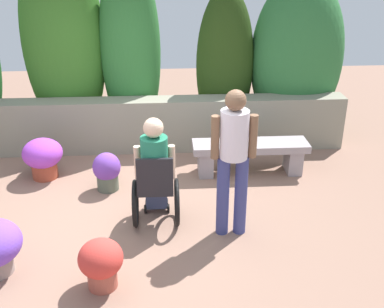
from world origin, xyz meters
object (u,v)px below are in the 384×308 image
Objects in this scene: stone_bench at (250,152)px; flower_pot_purple_near at (101,262)px; flower_pot_small_foreground at (43,156)px; flower_pot_red_accent at (107,171)px; person_in_wheelchair at (155,175)px; person_standing_companion at (233,154)px.

stone_bench is 2.94m from flower_pot_purple_near.
flower_pot_purple_near is (-1.83, -2.31, -0.03)m from stone_bench.
stone_bench is 3.15× the size of flower_pot_purple_near.
flower_pot_purple_near is 2.56m from flower_pot_small_foreground.
flower_pot_red_accent is at bearing -23.84° from flower_pot_small_foreground.
flower_pot_small_foreground is at bearing 156.16° from flower_pot_red_accent.
person_in_wheelchair reaches higher than flower_pot_purple_near.
person_standing_companion is at bearing -31.97° from flower_pot_small_foreground.
person_in_wheelchair is 1.12m from flower_pot_red_accent.
flower_pot_small_foreground reaches higher than flower_pot_red_accent.
person_standing_companion is at bearing -8.34° from person_in_wheelchair.
person_standing_companion reaches higher than flower_pot_purple_near.
flower_pot_small_foreground is at bearing 148.54° from person_standing_companion.
stone_bench is 1.21× the size of person_in_wheelchair.
person_in_wheelchair is 0.79× the size of person_standing_companion.
person_standing_companion is at bearing -113.60° from stone_bench.
person_in_wheelchair reaches higher than flower_pot_small_foreground.
person_in_wheelchair is 2.55× the size of flower_pot_red_accent.
person_standing_companion reaches higher than stone_bench.
flower_pot_red_accent is (-1.97, -0.37, -0.04)m from stone_bench.
flower_pot_red_accent is (-1.49, 1.10, -0.71)m from person_standing_companion.
stone_bench is 2.88m from flower_pot_small_foreground.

